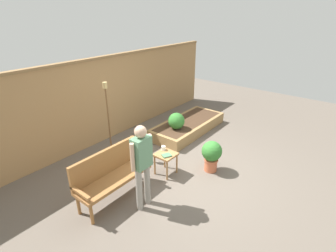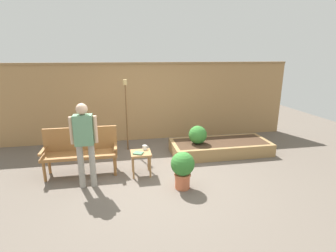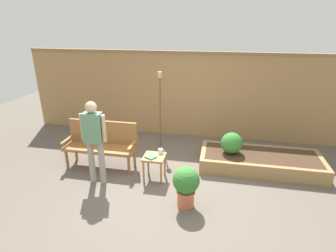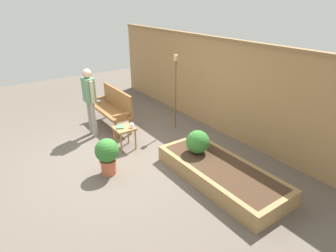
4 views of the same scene
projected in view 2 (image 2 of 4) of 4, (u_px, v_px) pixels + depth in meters
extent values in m
plane|color=#60564C|center=(158.00, 180.00, 4.96)|extent=(14.00, 14.00, 0.00)
cube|color=#A37A4C|center=(144.00, 103.00, 7.14)|extent=(8.40, 0.10, 2.10)
cube|color=olive|center=(143.00, 63.00, 6.85)|extent=(8.40, 0.14, 0.06)
cylinder|color=#936033|center=(115.00, 159.00, 5.44)|extent=(0.06, 0.06, 0.40)
cylinder|color=#936033|center=(115.00, 166.00, 5.10)|extent=(0.06, 0.06, 0.40)
cylinder|color=#936033|center=(49.00, 164.00, 5.20)|extent=(0.06, 0.06, 0.40)
cylinder|color=#936033|center=(44.00, 172.00, 4.86)|extent=(0.06, 0.06, 0.40)
cube|color=#936033|center=(81.00, 155.00, 5.09)|extent=(1.44, 0.48, 0.06)
cube|color=#936033|center=(81.00, 139.00, 5.21)|extent=(1.44, 0.06, 0.48)
cube|color=#936033|center=(43.00, 151.00, 4.93)|extent=(0.06, 0.48, 0.04)
cube|color=#936033|center=(116.00, 146.00, 5.18)|extent=(0.06, 0.48, 0.04)
cylinder|color=#9E7042|center=(148.00, 161.00, 5.33)|extent=(0.04, 0.04, 0.44)
cylinder|color=#9E7042|center=(150.00, 167.00, 5.02)|extent=(0.04, 0.04, 0.44)
cylinder|color=#9E7042|center=(132.00, 162.00, 5.27)|extent=(0.04, 0.04, 0.44)
cylinder|color=#9E7042|center=(133.00, 168.00, 4.96)|extent=(0.04, 0.04, 0.44)
cube|color=#9E7042|center=(141.00, 153.00, 5.08)|extent=(0.40, 0.40, 0.04)
cylinder|color=white|center=(145.00, 147.00, 5.21)|extent=(0.09, 0.09, 0.09)
torus|color=white|center=(147.00, 147.00, 5.22)|extent=(0.06, 0.01, 0.06)
cube|color=#4C7A56|center=(138.00, 153.00, 5.00)|extent=(0.23, 0.21, 0.03)
cylinder|color=#C66642|center=(182.00, 182.00, 4.64)|extent=(0.27, 0.27, 0.25)
cylinder|color=#C66642|center=(182.00, 175.00, 4.60)|extent=(0.30, 0.30, 0.04)
sphere|color=#33752D|center=(183.00, 164.00, 4.55)|extent=(0.43, 0.43, 0.43)
cube|color=#997547|center=(228.00, 154.00, 5.86)|extent=(2.40, 0.09, 0.30)
cube|color=#997547|center=(214.00, 141.00, 6.73)|extent=(2.40, 0.09, 0.30)
cube|color=#997547|center=(174.00, 150.00, 6.09)|extent=(0.09, 0.82, 0.30)
cube|color=#997547|center=(263.00, 144.00, 6.50)|extent=(0.09, 0.82, 0.30)
cube|color=#422D1E|center=(220.00, 147.00, 6.29)|extent=(2.22, 0.82, 0.30)
cylinder|color=brown|center=(197.00, 142.00, 6.11)|extent=(0.04, 0.04, 0.06)
sphere|color=#33752D|center=(198.00, 135.00, 6.06)|extent=(0.43, 0.43, 0.43)
cylinder|color=brown|center=(127.00, 118.00, 6.34)|extent=(0.03, 0.03, 1.65)
cylinder|color=tan|center=(125.00, 82.00, 6.10)|extent=(0.10, 0.10, 0.13)
cylinder|color=gray|center=(93.00, 165.00, 4.64)|extent=(0.11, 0.11, 0.82)
cylinder|color=gray|center=(81.00, 166.00, 4.60)|extent=(0.11, 0.11, 0.82)
cube|color=#5B8966|center=(84.00, 130.00, 4.44)|extent=(0.32, 0.20, 0.54)
cylinder|color=tan|center=(95.00, 129.00, 4.47)|extent=(0.07, 0.07, 0.49)
cylinder|color=tan|center=(72.00, 131.00, 4.40)|extent=(0.07, 0.07, 0.49)
sphere|color=tan|center=(82.00, 109.00, 4.34)|extent=(0.20, 0.20, 0.20)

